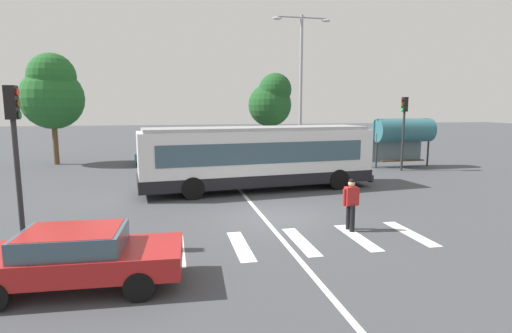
% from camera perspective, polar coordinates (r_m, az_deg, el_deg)
% --- Properties ---
extents(ground_plane, '(160.00, 160.00, 0.00)m').
position_cam_1_polar(ground_plane, '(14.81, 2.59, -7.25)').
color(ground_plane, '#424449').
extents(city_transit_bus, '(11.56, 3.66, 3.06)m').
position_cam_1_polar(city_transit_bus, '(19.43, 0.23, 1.30)').
color(city_transit_bus, black).
rests_on(city_transit_bus, ground_plane).
extents(pedestrian_crossing_street, '(0.58, 0.43, 1.72)m').
position_cam_1_polar(pedestrian_crossing_street, '(13.42, 13.33, -4.86)').
color(pedestrian_crossing_street, black).
rests_on(pedestrian_crossing_street, ground_plane).
extents(foreground_sedan, '(4.59, 2.07, 1.35)m').
position_cam_1_polar(foreground_sedan, '(9.88, -24.11, -11.43)').
color(foreground_sedan, black).
rests_on(foreground_sedan, ground_plane).
extents(parked_car_teal, '(2.20, 4.64, 1.35)m').
position_cam_1_polar(parked_car_teal, '(29.82, -14.43, 1.93)').
color(parked_car_teal, black).
rests_on(parked_car_teal, ground_plane).
extents(parked_car_blue, '(2.31, 4.68, 1.35)m').
position_cam_1_polar(parked_car_blue, '(29.34, -8.93, 2.00)').
color(parked_car_blue, black).
rests_on(parked_car_blue, ground_plane).
extents(parked_car_red, '(2.24, 4.65, 1.35)m').
position_cam_1_polar(parked_car_red, '(30.00, -4.22, 2.22)').
color(parked_car_red, black).
rests_on(parked_car_red, ground_plane).
extents(parked_car_charcoal, '(2.03, 4.58, 1.35)m').
position_cam_1_polar(parked_car_charcoal, '(30.30, 1.35, 2.30)').
color(parked_car_charcoal, black).
rests_on(parked_car_charcoal, ground_plane).
extents(parked_car_silver, '(2.24, 4.65, 1.35)m').
position_cam_1_polar(parked_car_silver, '(31.13, 5.80, 2.42)').
color(parked_car_silver, black).
rests_on(parked_car_silver, ground_plane).
extents(parked_car_champagne, '(2.14, 4.62, 1.35)m').
position_cam_1_polar(parked_car_champagne, '(32.17, 10.56, 2.51)').
color(parked_car_champagne, black).
rests_on(parked_car_champagne, ground_plane).
extents(traffic_light_near_corner, '(0.33, 0.32, 4.57)m').
position_cam_1_polar(traffic_light_near_corner, '(12.69, -31.01, 3.05)').
color(traffic_light_near_corner, '#28282B').
rests_on(traffic_light_near_corner, ground_plane).
extents(traffic_light_far_corner, '(0.33, 0.32, 4.62)m').
position_cam_1_polar(traffic_light_far_corner, '(26.92, 20.25, 6.01)').
color(traffic_light_far_corner, '#28282B').
rests_on(traffic_light_far_corner, ground_plane).
extents(bus_stop_shelter, '(3.94, 1.54, 3.25)m').
position_cam_1_polar(bus_stop_shelter, '(28.50, 20.22, 4.73)').
color(bus_stop_shelter, '#28282B').
rests_on(bus_stop_shelter, ground_plane).
extents(twin_arm_street_lamp, '(3.86, 0.32, 9.80)m').
position_cam_1_polar(twin_arm_street_lamp, '(26.82, 6.40, 12.47)').
color(twin_arm_street_lamp, '#939399').
rests_on(twin_arm_street_lamp, ground_plane).
extents(background_tree_left, '(4.22, 4.22, 7.66)m').
position_cam_1_polar(background_tree_left, '(31.36, -26.97, 9.39)').
color(background_tree_left, brown).
rests_on(background_tree_left, ground_plane).
extents(background_tree_right, '(3.60, 3.60, 6.80)m').
position_cam_1_polar(background_tree_right, '(33.93, 2.19, 9.34)').
color(background_tree_right, brown).
rests_on(background_tree_right, ground_plane).
extents(crosswalk_painted_stripes, '(7.80, 2.61, 0.01)m').
position_cam_1_polar(crosswalk_painted_stripes, '(12.34, 6.37, -10.51)').
color(crosswalk_painted_stripes, silver).
rests_on(crosswalk_painted_stripes, ground_plane).
extents(lane_center_line, '(0.16, 24.00, 0.01)m').
position_cam_1_polar(lane_center_line, '(16.60, -0.48, -5.50)').
color(lane_center_line, silver).
rests_on(lane_center_line, ground_plane).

